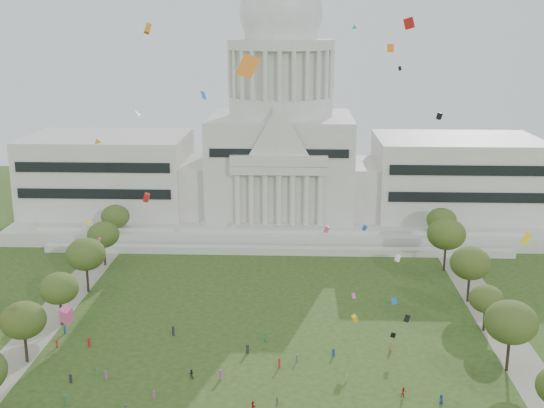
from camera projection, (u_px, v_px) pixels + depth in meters
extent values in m
cube|color=beige|center=(281.00, 215.00, 220.40)|extent=(160.00, 60.00, 4.00)
cube|color=beige|center=(277.00, 250.00, 188.75)|extent=(130.00, 3.00, 2.00)
cube|color=beige|center=(278.00, 237.00, 196.10)|extent=(140.00, 3.00, 5.00)
cube|color=beige|center=(109.00, 175.00, 218.25)|extent=(50.00, 34.00, 22.00)
cube|color=beige|center=(455.00, 178.00, 214.03)|extent=(50.00, 34.00, 22.00)
cube|color=beige|center=(195.00, 186.00, 216.00)|extent=(12.00, 26.00, 16.00)
cube|color=beige|center=(366.00, 188.00, 213.93)|extent=(12.00, 26.00, 16.00)
cube|color=beige|center=(281.00, 167.00, 215.38)|extent=(44.00, 38.00, 28.00)
cube|color=beige|center=(279.00, 170.00, 195.24)|extent=(28.00, 3.00, 2.40)
cube|color=black|center=(93.00, 181.00, 201.12)|extent=(46.00, 0.40, 11.00)
cube|color=black|center=(469.00, 184.00, 196.89)|extent=(46.00, 0.40, 11.00)
cylinder|color=beige|center=(281.00, 106.00, 210.47)|extent=(32.00, 32.00, 6.00)
cylinder|color=beige|center=(281.00, 73.00, 207.94)|extent=(28.00, 28.00, 14.00)
cylinder|color=beige|center=(281.00, 44.00, 205.79)|extent=(32.40, 32.40, 3.00)
cylinder|color=beige|center=(281.00, 26.00, 204.40)|extent=(22.00, 22.00, 8.00)
ellipsoid|color=silver|center=(281.00, 12.00, 203.39)|extent=(25.00, 25.00, 26.20)
cube|color=gray|center=(37.00, 332.00, 140.57)|extent=(8.00, 160.00, 0.04)
cube|color=gray|center=(507.00, 340.00, 136.89)|extent=(8.00, 160.00, 0.04)
cylinder|color=black|center=(26.00, 349.00, 127.50)|extent=(0.56, 0.56, 5.47)
ellipsoid|color=#354815|center=(23.00, 320.00, 126.03)|extent=(8.42, 8.42, 6.89)
cylinder|color=black|center=(508.00, 355.00, 124.11)|extent=(0.56, 0.56, 6.20)
ellipsoid|color=#37491A|center=(511.00, 322.00, 122.44)|extent=(9.55, 9.55, 7.82)
cylinder|color=black|center=(61.00, 313.00, 143.55)|extent=(0.56, 0.56, 5.27)
ellipsoid|color=#355018|center=(59.00, 288.00, 142.13)|extent=(8.12, 8.12, 6.65)
cylinder|color=black|center=(484.00, 321.00, 140.79)|extent=(0.56, 0.56, 4.56)
ellipsoid|color=#3A4C19|center=(486.00, 299.00, 139.57)|extent=(7.01, 7.01, 5.74)
cylinder|color=black|center=(88.00, 280.00, 161.34)|extent=(0.56, 0.56, 6.03)
ellipsoid|color=#334B19|center=(86.00, 254.00, 159.72)|extent=(9.29, 9.29, 7.60)
cylinder|color=black|center=(468.00, 289.00, 155.63)|extent=(0.56, 0.56, 5.97)
ellipsoid|color=#384717|center=(470.00, 263.00, 154.03)|extent=(9.19, 9.19, 7.52)
cylinder|color=black|center=(105.00, 255.00, 179.43)|extent=(0.56, 0.56, 5.41)
ellipsoid|color=#324B17|center=(103.00, 235.00, 177.98)|extent=(8.33, 8.33, 6.81)
cylinder|color=black|center=(445.00, 259.00, 175.11)|extent=(0.56, 0.56, 6.37)
ellipsoid|color=#3C5017|center=(446.00, 234.00, 173.40)|extent=(9.82, 9.82, 8.03)
cylinder|color=black|center=(116.00, 235.00, 197.03)|extent=(0.56, 0.56, 5.32)
ellipsoid|color=#364B1A|center=(115.00, 216.00, 195.60)|extent=(8.19, 8.19, 6.70)
cylinder|color=black|center=(440.00, 240.00, 192.47)|extent=(0.56, 0.56, 5.47)
ellipsoid|color=#394F17|center=(442.00, 220.00, 191.00)|extent=(8.42, 8.42, 6.89)
imported|color=navy|center=(441.00, 399.00, 113.94)|extent=(0.83, 0.96, 1.65)
imported|color=#B21E1E|center=(404.00, 392.00, 115.71)|extent=(1.07, 0.85, 1.91)
imported|color=#994C8C|center=(277.00, 401.00, 113.28)|extent=(0.67, 0.98, 1.52)
imported|color=#B21E1E|center=(253.00, 406.00, 111.86)|extent=(1.27, 1.68, 1.69)
imported|color=#26262B|center=(191.00, 374.00, 121.98)|extent=(0.95, 0.70, 1.76)
imported|color=silver|center=(347.00, 376.00, 121.59)|extent=(0.47, 0.86, 1.46)
cube|color=#33723F|center=(65.00, 400.00, 113.37)|extent=(0.47, 0.56, 1.80)
cube|color=olive|center=(391.00, 346.00, 132.67)|extent=(0.48, 0.32, 1.73)
cube|color=#994C8C|center=(106.00, 375.00, 121.58)|extent=(0.38, 0.50, 1.66)
cube|color=#B21E1E|center=(89.00, 343.00, 133.97)|extent=(0.55, 0.58, 1.86)
cube|color=#26262B|center=(173.00, 331.00, 138.98)|extent=(0.57, 0.61, 1.95)
cube|color=navy|center=(65.00, 330.00, 139.73)|extent=(0.49, 0.54, 1.74)
cube|color=navy|center=(333.00, 353.00, 130.24)|extent=(0.47, 0.43, 1.50)
cube|color=#4C4C51|center=(297.00, 358.00, 128.05)|extent=(0.29, 0.41, 1.45)
cube|color=#26262B|center=(248.00, 349.00, 131.28)|extent=(0.58, 0.57, 1.88)
cube|color=#994C8C|center=(154.00, 395.00, 115.35)|extent=(0.37, 0.45, 1.49)
cube|color=#B21E1E|center=(279.00, 363.00, 125.85)|extent=(0.40, 0.55, 1.90)
cube|color=#33723F|center=(266.00, 337.00, 136.19)|extent=(0.58, 0.59, 1.93)
cube|color=#994C8C|center=(221.00, 375.00, 121.61)|extent=(0.55, 0.59, 1.89)
cube|color=#26262B|center=(71.00, 379.00, 120.50)|extent=(0.47, 0.34, 1.64)
cube|color=#33723F|center=(96.00, 372.00, 122.78)|extent=(0.45, 0.50, 1.60)
cube|color=#B21E1E|center=(57.00, 344.00, 133.75)|extent=(0.31, 0.45, 1.61)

